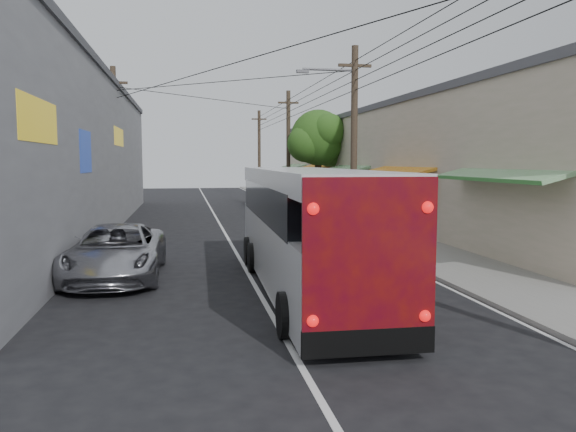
# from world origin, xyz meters

# --- Properties ---
(ground) EXTENTS (120.00, 120.00, 0.00)m
(ground) POSITION_xyz_m (0.00, 0.00, 0.00)
(ground) COLOR black
(ground) RESTS_ON ground
(sidewalk) EXTENTS (3.00, 80.00, 0.12)m
(sidewalk) POSITION_xyz_m (6.50, 20.00, 0.06)
(sidewalk) COLOR slate
(sidewalk) RESTS_ON ground
(building_right) EXTENTS (7.09, 40.00, 6.25)m
(building_right) POSITION_xyz_m (10.99, 22.00, 3.15)
(building_right) COLOR beige
(building_right) RESTS_ON ground
(building_left) EXTENTS (7.20, 36.00, 7.25)m
(building_left) POSITION_xyz_m (-8.50, 18.00, 3.65)
(building_left) COLOR gray
(building_left) RESTS_ON ground
(utility_poles) EXTENTS (11.80, 45.28, 8.00)m
(utility_poles) POSITION_xyz_m (3.13, 20.33, 4.13)
(utility_poles) COLOR #473828
(utility_poles) RESTS_ON ground
(street_tree) EXTENTS (4.40, 4.00, 6.60)m
(street_tree) POSITION_xyz_m (6.87, 26.02, 4.67)
(street_tree) COLOR #3F2B19
(street_tree) RESTS_ON ground
(coach_bus) EXTENTS (2.67, 10.75, 3.08)m
(coach_bus) POSITION_xyz_m (1.20, 4.09, 1.60)
(coach_bus) COLOR silver
(coach_bus) RESTS_ON ground
(jeepney) EXTENTS (2.60, 5.45, 1.50)m
(jeepney) POSITION_xyz_m (-3.70, 6.47, 0.75)
(jeepney) COLOR #B0B0B7
(jeepney) RESTS_ON ground
(parked_suv) EXTENTS (2.48, 5.39, 1.53)m
(parked_suv) POSITION_xyz_m (4.60, 13.00, 0.76)
(parked_suv) COLOR #9A9AA2
(parked_suv) RESTS_ON ground
(parked_car_mid) EXTENTS (2.25, 4.66, 1.53)m
(parked_car_mid) POSITION_xyz_m (4.60, 26.00, 0.77)
(parked_car_mid) COLOR #27282C
(parked_car_mid) RESTS_ON ground
(parked_car_far) EXTENTS (1.65, 4.28, 1.39)m
(parked_car_far) POSITION_xyz_m (3.84, 31.93, 0.70)
(parked_car_far) COLOR black
(parked_car_far) RESTS_ON ground
(pedestrian_near) EXTENTS (0.78, 0.64, 1.84)m
(pedestrian_near) POSITION_xyz_m (5.74, 14.90, 1.04)
(pedestrian_near) COLOR #C56885
(pedestrian_near) RESTS_ON sidewalk
(pedestrian_far) EXTENTS (1.08, 1.02, 1.76)m
(pedestrian_far) POSITION_xyz_m (7.60, 12.47, 1.00)
(pedestrian_far) COLOR #97A9DC
(pedestrian_far) RESTS_ON sidewalk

